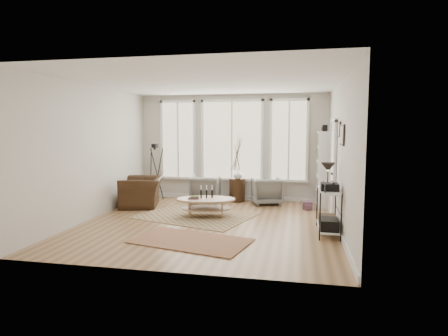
% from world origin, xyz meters
% --- Properties ---
extents(room, '(5.50, 5.54, 2.90)m').
position_xyz_m(room, '(0.02, 0.03, 1.43)').
color(room, '#A1784E').
rests_on(room, ground).
extents(bay_window, '(4.14, 0.12, 2.24)m').
position_xyz_m(bay_window, '(0.00, 2.71, 1.61)').
color(bay_window, '#CCBC81').
rests_on(bay_window, ground).
extents(door, '(0.09, 1.06, 2.22)m').
position_xyz_m(door, '(2.57, 1.15, 1.12)').
color(door, silver).
rests_on(door, ground).
extents(bookcase, '(0.31, 0.85, 2.06)m').
position_xyz_m(bookcase, '(2.44, 2.23, 0.96)').
color(bookcase, white).
rests_on(bookcase, ground).
extents(low_shelf, '(0.38, 1.08, 1.30)m').
position_xyz_m(low_shelf, '(2.38, -0.30, 0.51)').
color(low_shelf, white).
rests_on(low_shelf, ground).
extents(wall_art, '(0.04, 0.88, 0.44)m').
position_xyz_m(wall_art, '(2.58, -0.27, 1.88)').
color(wall_art, black).
rests_on(wall_art, ground).
extents(rug_main, '(2.86, 2.46, 0.01)m').
position_xyz_m(rug_main, '(-0.45, 0.56, 0.01)').
color(rug_main, brown).
rests_on(rug_main, ground).
extents(rug_runner, '(2.21, 1.55, 0.01)m').
position_xyz_m(rug_runner, '(-0.01, -1.33, 0.01)').
color(rug_runner, maroon).
rests_on(rug_runner, ground).
extents(coffee_table, '(1.43, 1.05, 0.60)m').
position_xyz_m(coffee_table, '(-0.21, 0.55, 0.32)').
color(coffee_table, tan).
rests_on(coffee_table, ground).
extents(armchair_left, '(0.80, 0.82, 0.70)m').
position_xyz_m(armchair_left, '(-0.64, 2.22, 0.35)').
color(armchair_left, slate).
rests_on(armchair_left, ground).
extents(armchair_right, '(0.91, 0.93, 0.69)m').
position_xyz_m(armchair_right, '(1.01, 2.23, 0.35)').
color(armchair_right, slate).
rests_on(armchair_right, ground).
extents(side_table, '(0.42, 0.42, 1.78)m').
position_xyz_m(side_table, '(0.20, 2.44, 0.85)').
color(side_table, '#332012').
rests_on(side_table, ground).
extents(vase, '(0.26, 0.26, 0.26)m').
position_xyz_m(vase, '(0.23, 2.33, 0.77)').
color(vase, silver).
rests_on(vase, side_table).
extents(accent_chair, '(1.36, 1.25, 0.74)m').
position_xyz_m(accent_chair, '(-2.08, 1.34, 0.37)').
color(accent_chair, '#332012').
rests_on(accent_chair, ground).
extents(tripod_camera, '(0.55, 0.55, 1.55)m').
position_xyz_m(tripod_camera, '(-2.07, 2.25, 0.72)').
color(tripod_camera, black).
rests_on(tripod_camera, ground).
extents(book_stack_near, '(0.24, 0.30, 0.19)m').
position_xyz_m(book_stack_near, '(2.05, 1.83, 0.10)').
color(book_stack_near, brown).
rests_on(book_stack_near, ground).
extents(book_stack_far, '(0.23, 0.25, 0.14)m').
position_xyz_m(book_stack_far, '(2.05, 1.70, 0.07)').
color(book_stack_far, brown).
rests_on(book_stack_far, ground).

